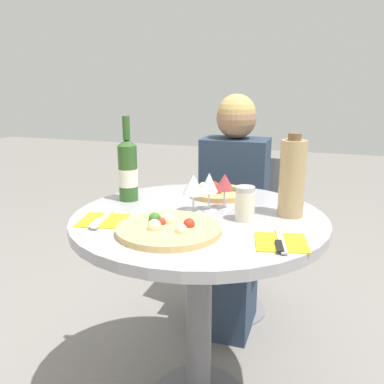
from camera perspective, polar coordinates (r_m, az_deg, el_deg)
name	(u,v)px	position (r m, az deg, el deg)	size (l,w,h in m)	color
dining_table	(199,254)	(1.56, 0.93, -8.27)	(0.90, 0.90, 0.78)	slate
chair_behind_diner	(236,237)	(2.35, 5.85, -6.04)	(0.42, 0.42, 0.83)	slate
seated_diner	(231,221)	(2.17, 5.18, -3.91)	(0.33, 0.43, 1.17)	#28384C
pizza_large	(169,228)	(1.35, -3.15, -4.88)	(0.33, 0.33, 0.05)	#DBB26B
pizza_small_far	(217,192)	(1.76, 3.38, -0.01)	(0.24, 0.24, 0.05)	tan
wine_bottle	(128,170)	(1.68, -8.55, 2.94)	(0.08, 0.08, 0.33)	#2D5623
tall_carafe	(292,178)	(1.51, 13.21, 1.86)	(0.09, 0.09, 0.29)	tan
sugar_shaker	(245,204)	(1.45, 7.04, -1.60)	(0.07, 0.07, 0.12)	silver
wine_glass_front_left	(193,185)	(1.53, 0.19, 0.93)	(0.08, 0.08, 0.14)	silver
wine_glass_back_right	(225,183)	(1.56, 4.38, 1.23)	(0.07, 0.07, 0.13)	silver
wine_glass_center	(209,183)	(1.54, 2.31, 1.14)	(0.06, 0.06, 0.14)	silver
place_setting_left	(102,220)	(1.48, -11.86, -3.71)	(0.18, 0.19, 0.01)	yellow
place_setting_right	(281,242)	(1.29, 11.79, -6.59)	(0.18, 0.19, 0.01)	yellow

